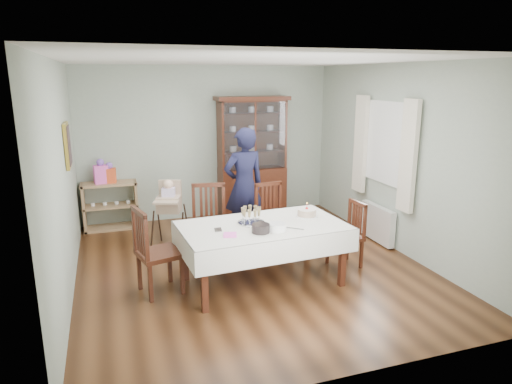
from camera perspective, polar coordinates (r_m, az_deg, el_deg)
name	(u,v)px	position (r m, az deg, el deg)	size (l,w,h in m)	color
floor	(251,266)	(6.29, -0.63, -9.28)	(5.00, 5.00, 0.00)	#593319
room_shell	(239,137)	(6.33, -2.16, 6.92)	(5.00, 5.00, 5.00)	#9EAA99
dining_table	(263,254)	(5.68, 0.82, -7.71)	(2.07, 1.27, 0.76)	#441D11
china_cabinet	(252,156)	(8.26, -0.50, 4.58)	(1.30, 0.48, 2.18)	#441D11
sideboard	(111,206)	(8.05, -17.72, -1.64)	(0.90, 0.38, 0.80)	tan
picture_frame	(67,145)	(6.37, -22.52, 5.41)	(0.04, 0.48, 0.58)	gold
window	(386,143)	(7.09, 15.99, 5.92)	(0.04, 1.02, 1.22)	white
curtain_left	(408,156)	(6.57, 18.51, 4.23)	(0.07, 0.30, 1.55)	silver
curtain_right	(361,144)	(7.59, 12.93, 5.86)	(0.07, 0.30, 1.55)	silver
radiator	(377,223)	(7.33, 14.93, -3.79)	(0.10, 0.80, 0.55)	white
chair_far_left	(210,240)	(6.35, -5.79, -6.00)	(0.57, 0.57, 1.08)	#441D11
chair_far_right	(274,232)	(6.68, 2.22, -5.07)	(0.50, 0.50, 1.01)	#441D11
chair_end_left	(158,268)	(5.59, -12.10, -9.22)	(0.57, 0.57, 1.05)	#441D11
chair_end_right	(346,247)	(6.34, 11.13, -6.77)	(0.43, 0.43, 0.88)	#441D11
woman	(244,186)	(6.93, -1.50, 0.74)	(0.65, 0.43, 1.78)	black
high_chair	(170,220)	(7.02, -10.72, -3.47)	(0.59, 0.59, 1.03)	black
champagne_tray	(251,218)	(5.58, -0.61, -3.30)	(0.34, 0.34, 0.20)	silver
birthday_cake	(307,213)	(5.89, 6.36, -2.61)	(0.28, 0.28, 0.19)	white
plate_stack_dark	(261,228)	(5.27, 0.58, -4.56)	(0.21, 0.21, 0.10)	black
plate_stack_white	(277,227)	(5.33, 2.68, -4.41)	(0.21, 0.21, 0.09)	white
napkin_stack	(230,235)	(5.18, -3.27, -5.36)	(0.15, 0.15, 0.02)	#FF5DCE
cutlery	(215,230)	(5.37, -5.11, -4.76)	(0.10, 0.15, 0.01)	silver
cake_knife	(293,228)	(5.42, 4.69, -4.55)	(0.26, 0.02, 0.01)	silver
gift_bag_pink	(101,172)	(7.90, -18.81, 2.33)	(0.24, 0.18, 0.41)	#FF5DCE
gift_bag_orange	(110,174)	(7.90, -17.80, 2.20)	(0.20, 0.15, 0.34)	#F35426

